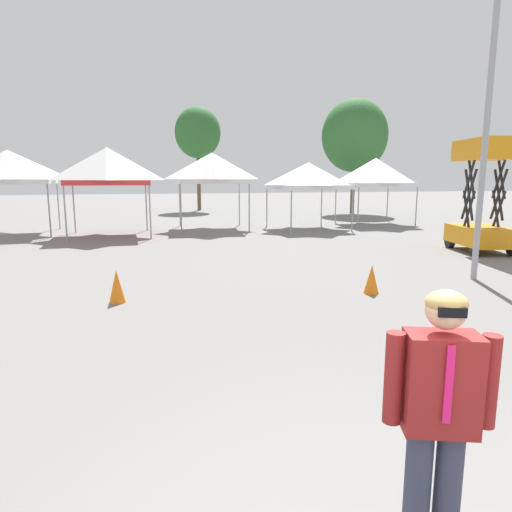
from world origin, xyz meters
The scene contains 12 objects.
canopy_tent_behind_right centered at (-6.84, 19.54, 2.87)m, with size 3.67×3.67×3.57m.
canopy_tent_far_left centered at (-2.74, 18.01, 2.89)m, with size 3.38×3.38×3.65m.
canopy_tent_left_of_center centered at (1.83, 19.50, 2.87)m, with size 3.39×3.39×3.58m.
canopy_tent_right_of_center centered at (6.26, 18.44, 2.51)m, with size 3.44×3.44×3.13m.
canopy_tent_behind_center centered at (10.43, 19.62, 2.70)m, with size 3.46×3.46×3.44m.
scissor_lift centered at (9.32, 10.62, 1.13)m, with size 1.87×2.55×3.64m.
person_foreground centered at (0.17, 0.46, 1.03)m, with size 0.62×0.36×1.78m.
light_pole_near_lift centered at (6.22, 7.21, 4.84)m, with size 0.36×0.36×8.54m.
tree_behind_tents_left centered at (2.83, 32.26, 5.69)m, with size 3.37×3.37×7.57m.
tree_behind_tents_right centered at (12.72, 26.71, 5.22)m, with size 4.41×4.41×7.66m.
traffic_cone_lot_center centered at (3.15, 6.60, 0.31)m, with size 0.32×0.32×0.61m, color orange.
traffic_cone_near_barrier centered at (-2.01, 7.21, 0.32)m, with size 0.32×0.32×0.65m, color orange.
Camera 1 is at (-1.49, -1.63, 2.40)m, focal length 31.25 mm.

